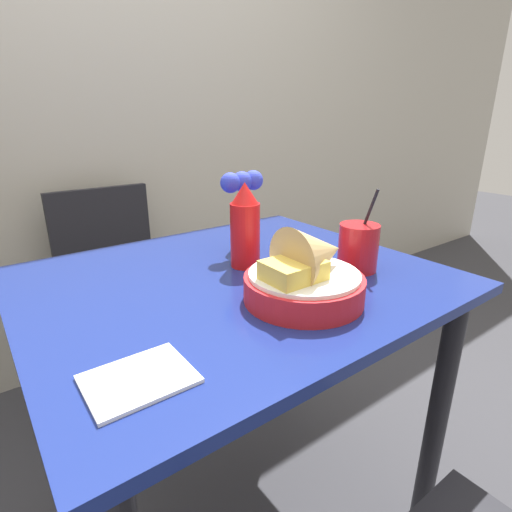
# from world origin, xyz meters

# --- Properties ---
(wall_window) EXTENTS (7.00, 0.06, 2.60)m
(wall_window) POSITION_xyz_m (0.00, 1.11, 1.30)
(wall_window) COLOR #B7B2A3
(wall_window) RESTS_ON ground_plane
(dining_table) EXTENTS (0.91, 0.78, 0.78)m
(dining_table) POSITION_xyz_m (0.00, 0.00, 0.64)
(dining_table) COLOR navy
(dining_table) RESTS_ON ground_plane
(chair_far_window) EXTENTS (0.40, 0.40, 0.85)m
(chair_far_window) POSITION_xyz_m (-0.03, 0.86, 0.50)
(chair_far_window) COLOR black
(chair_far_window) RESTS_ON ground_plane
(food_basket) EXTENTS (0.24, 0.24, 0.16)m
(food_basket) POSITION_xyz_m (0.05, -0.19, 0.83)
(food_basket) COLOR red
(food_basket) RESTS_ON dining_table
(ketchup_bottle) EXTENTS (0.07, 0.07, 0.20)m
(ketchup_bottle) POSITION_xyz_m (0.06, 0.04, 0.87)
(ketchup_bottle) COLOR red
(ketchup_bottle) RESTS_ON dining_table
(drink_cup) EXTENTS (0.09, 0.09, 0.20)m
(drink_cup) POSITION_xyz_m (0.26, -0.14, 0.83)
(drink_cup) COLOR red
(drink_cup) RESTS_ON dining_table
(flower_vase) EXTENTS (0.12, 0.06, 0.21)m
(flower_vase) POSITION_xyz_m (0.12, 0.14, 0.90)
(flower_vase) COLOR #2D4738
(flower_vase) RESTS_ON dining_table
(napkin) EXTENTS (0.14, 0.11, 0.01)m
(napkin) POSITION_xyz_m (-0.32, -0.24, 0.78)
(napkin) COLOR white
(napkin) RESTS_ON dining_table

